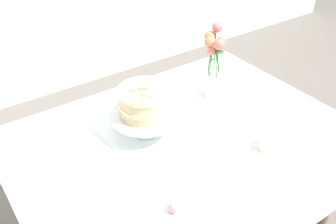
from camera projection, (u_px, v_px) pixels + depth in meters
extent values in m
cube|color=white|center=(180.00, 138.00, 1.62)|extent=(1.40, 1.00, 0.03)
cylinder|color=brown|center=(329.00, 196.00, 1.84)|extent=(0.06, 0.06, 0.71)
cylinder|color=brown|center=(28.00, 201.00, 1.82)|extent=(0.06, 0.06, 0.71)
cylinder|color=brown|center=(219.00, 118.00, 2.38)|extent=(0.06, 0.06, 0.71)
cube|color=white|center=(146.00, 133.00, 1.63)|extent=(0.36, 0.36, 0.00)
cylinder|color=silver|center=(146.00, 132.00, 1.62)|extent=(0.11, 0.11, 0.01)
cylinder|color=silver|center=(146.00, 123.00, 1.60)|extent=(0.03, 0.03, 0.07)
cylinder|color=silver|center=(145.00, 115.00, 1.57)|extent=(0.29, 0.29, 0.01)
cylinder|color=beige|center=(145.00, 110.00, 1.56)|extent=(0.21, 0.21, 0.04)
cylinder|color=beige|center=(145.00, 104.00, 1.54)|extent=(0.21, 0.21, 0.02)
cylinder|color=beige|center=(145.00, 98.00, 1.53)|extent=(0.21, 0.21, 0.04)
cylinder|color=beige|center=(144.00, 91.00, 1.51)|extent=(0.22, 0.22, 0.02)
ellipsoid|color=#E56B51|center=(140.00, 89.00, 1.50)|extent=(0.02, 0.03, 0.00)
ellipsoid|color=#E56B51|center=(146.00, 88.00, 1.50)|extent=(0.03, 0.03, 0.00)
ellipsoid|color=yellow|center=(143.00, 95.00, 1.46)|extent=(0.03, 0.03, 0.01)
ellipsoid|color=pink|center=(144.00, 82.00, 1.55)|extent=(0.04, 0.04, 0.01)
ellipsoid|color=orange|center=(132.00, 91.00, 1.49)|extent=(0.03, 0.02, 0.01)
ellipsoid|color=pink|center=(150.00, 95.00, 1.46)|extent=(0.03, 0.04, 0.01)
cylinder|color=silver|center=(211.00, 89.00, 1.84)|extent=(0.06, 0.06, 0.08)
cone|color=silver|center=(212.00, 76.00, 1.80)|extent=(0.11, 0.11, 0.06)
cylinder|color=#2D6028|center=(217.00, 60.00, 1.77)|extent=(0.03, 0.01, 0.14)
sphere|color=#F17969|center=(221.00, 45.00, 1.74)|extent=(0.04, 0.04, 0.04)
cylinder|color=#2D6028|center=(215.00, 51.00, 1.75)|extent=(0.02, 0.02, 0.22)
sphere|color=#F9696F|center=(217.00, 27.00, 1.70)|extent=(0.05, 0.05, 0.05)
cylinder|color=#2D6028|center=(210.00, 55.00, 1.76)|extent=(0.01, 0.03, 0.18)
sphere|color=#E77F54|center=(210.00, 36.00, 1.72)|extent=(0.05, 0.05, 0.05)
cylinder|color=#2D6028|center=(210.00, 58.00, 1.75)|extent=(0.02, 0.01, 0.16)
sphere|color=#E87854|center=(210.00, 42.00, 1.71)|extent=(0.05, 0.05, 0.05)
cylinder|color=#2D6028|center=(211.00, 63.00, 1.75)|extent=(0.02, 0.01, 0.13)
sphere|color=#E77965|center=(211.00, 51.00, 1.71)|extent=(0.04, 0.04, 0.04)
ellipsoid|color=#236B2D|center=(211.00, 60.00, 1.74)|extent=(0.05, 0.03, 0.01)
cylinder|color=#2D6028|center=(216.00, 60.00, 1.73)|extent=(0.01, 0.04, 0.17)
sphere|color=#E46B57|center=(219.00, 44.00, 1.67)|extent=(0.05, 0.05, 0.05)
cylinder|color=#2D6028|center=(218.00, 58.00, 1.75)|extent=(0.02, 0.02, 0.17)
sphere|color=#F46B68|center=(222.00, 41.00, 1.70)|extent=(0.05, 0.05, 0.05)
ellipsoid|color=#236B2D|center=(219.00, 52.00, 1.74)|extent=(0.05, 0.04, 0.01)
cylinder|color=silver|center=(267.00, 149.00, 1.53)|extent=(0.13, 0.13, 0.01)
cylinder|color=silver|center=(268.00, 143.00, 1.51)|extent=(0.07, 0.07, 0.06)
torus|color=silver|center=(276.00, 138.00, 1.53)|extent=(0.03, 0.01, 0.03)
sphere|color=pink|center=(174.00, 207.00, 1.26)|extent=(0.04, 0.04, 0.04)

